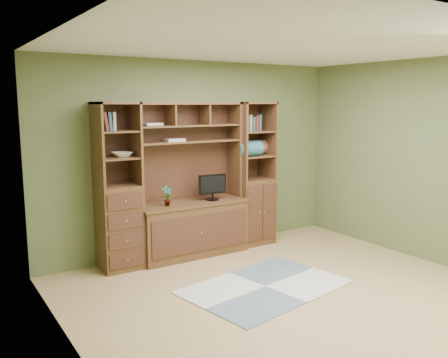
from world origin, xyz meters
TOP-DOWN VIEW (x-y plane):
  - room at (0.00, 0.00)m, footprint 4.60×4.10m
  - center_hutch at (-0.22, 1.73)m, footprint 1.54×0.53m
  - left_tower at (-1.22, 1.77)m, footprint 0.50×0.45m
  - right_tower at (0.81, 1.77)m, footprint 0.55×0.45m
  - rug at (-0.09, 0.30)m, footprint 1.94×1.46m
  - monitor at (0.08, 1.70)m, footprint 0.42×0.23m
  - orchid at (-0.60, 1.70)m, footprint 0.14×0.09m
  - magazines at (-0.42, 1.82)m, footprint 0.24×0.18m
  - bowl at (-1.15, 1.77)m, footprint 0.24×0.24m
  - blanket_teal at (0.69, 1.73)m, footprint 0.38×0.22m
  - blanket_red at (0.96, 1.85)m, footprint 0.39×0.22m

SIDE VIEW (x-z plane):
  - rug at x=-0.09m, z-range 0.00..0.01m
  - orchid at x=-0.60m, z-range 0.73..0.99m
  - monitor at x=0.08m, z-range 0.73..1.21m
  - center_hutch at x=-0.22m, z-range 0.00..2.05m
  - left_tower at x=-1.22m, z-range 0.00..2.05m
  - right_tower at x=0.81m, z-range 0.00..2.05m
  - room at x=0.00m, z-range -0.02..2.62m
  - blanket_red at x=0.96m, z-range 1.29..1.51m
  - blanket_teal at x=0.69m, z-range 1.29..1.51m
  - bowl at x=-1.15m, z-range 1.39..1.45m
  - magazines at x=-0.42m, z-range 1.54..1.58m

